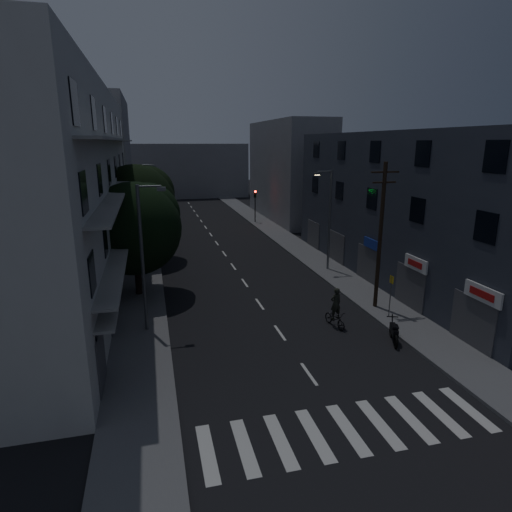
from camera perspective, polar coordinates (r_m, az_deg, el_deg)
name	(u,v)px	position (r m, az deg, el deg)	size (l,w,h in m)	color
ground	(223,252)	(41.19, -4.38, 0.48)	(160.00, 160.00, 0.00)	black
sidewalk_left	(143,257)	(40.66, -14.85, -0.07)	(3.00, 90.00, 0.15)	#565659
sidewalk_right	(297,247)	(43.01, 5.51, 1.18)	(3.00, 90.00, 0.15)	#565659
crosswalk	(348,429)	(17.33, 12.13, -21.63)	(10.90, 3.00, 0.01)	beige
lane_markings	(214,239)	(47.20, -5.67, 2.32)	(0.15, 60.50, 0.01)	beige
building_left	(69,190)	(32.96, -23.61, 8.04)	(7.00, 36.00, 14.00)	#B3B3AE
building_right	(404,207)	(34.22, 19.14, 6.13)	(6.19, 28.00, 11.00)	#2B2F3A
building_far_left	(106,159)	(62.63, -19.41, 12.05)	(6.00, 20.00, 16.00)	slate
building_far_right	(288,171)	(59.45, 4.31, 11.27)	(6.00, 20.00, 13.00)	slate
building_far_end	(183,171)	(84.77, -9.71, 11.16)	(24.00, 8.00, 10.00)	slate
tree_near	(135,225)	(29.50, -15.79, 4.00)	(6.20, 6.20, 7.65)	black
tree_mid	(137,201)	(38.47, -15.63, 7.09)	(6.77, 6.77, 8.33)	black
tree_far	(142,198)	(49.25, -14.93, 7.46)	(5.32, 5.32, 6.58)	black
traffic_signal_far_right	(255,199)	(55.65, -0.11, 7.55)	(0.28, 0.37, 4.10)	black
traffic_signal_far_left	(152,201)	(56.16, -13.72, 7.19)	(0.28, 0.37, 4.10)	black
street_lamp_left_near	(144,252)	(23.55, -14.70, 0.57)	(1.51, 0.25, 8.00)	#53565A
street_lamp_right	(328,215)	(34.76, 9.64, 5.37)	(1.51, 0.25, 8.00)	slate
street_lamp_left_far	(145,199)	(45.43, -14.63, 7.31)	(1.51, 0.25, 8.00)	#515458
utility_pole	(380,233)	(27.12, 16.25, 2.90)	(1.80, 0.24, 9.00)	black
bus_stop_sign	(391,289)	(26.48, 17.55, -4.18)	(0.06, 0.35, 2.52)	#595B60
motorcycle	(394,333)	(24.02, 17.89, -9.70)	(0.98, 1.96, 1.32)	black
cyclist	(335,314)	(24.98, 10.51, -7.57)	(1.00, 1.93, 2.34)	black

